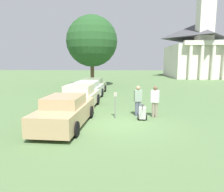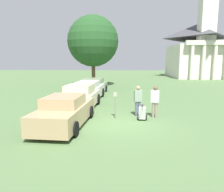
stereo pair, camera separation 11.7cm
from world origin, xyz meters
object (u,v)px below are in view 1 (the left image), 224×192
parking_meter (115,100)px  church (196,44)px  person_supervisor (155,100)px  parked_car_tan (66,112)px  person_worker (138,99)px  parked_car_cream (80,98)px  parked_car_white (88,91)px  parked_car_sage (93,87)px  equipment_cart (142,113)px

parking_meter → church: (14.10, 30.36, 5.03)m
person_supervisor → church: 32.81m
person_supervisor → church: size_ratio=0.07×
parked_car_tan → person_worker: person_worker is taller
parked_car_cream → parked_car_white: 3.23m
parked_car_tan → parked_car_sage: 10.08m
person_worker → equipment_cart: person_worker is taller
parked_car_white → parking_meter: parked_car_white is taller
person_supervisor → equipment_cart: 1.08m
person_worker → parked_car_cream: bearing=-37.4°
person_worker → person_supervisor: (0.90, -0.30, 0.02)m
parked_car_cream → person_worker: person_worker is taller
person_worker → church: bearing=-125.3°
parked_car_cream → parked_car_sage: parked_car_cream is taller
person_supervisor → parked_car_tan: bearing=46.5°
person_worker → church: church is taller
parked_car_tan → equipment_cart: bearing=21.2°
parked_car_tan → church: bearing=66.5°
parked_car_cream → equipment_cart: 4.54m
person_supervisor → equipment_cart: bearing=61.9°
person_supervisor → equipment_cart: (-0.72, -0.53, -0.61)m
parked_car_cream → parked_car_white: parked_car_cream is taller
person_worker → person_supervisor: size_ratio=0.98×
equipment_cart → church: size_ratio=0.04×
parked_car_white → equipment_cart: parked_car_white is taller
parked_car_white → person_supervisor: bearing=-45.7°
parked_car_tan → parked_car_sage: size_ratio=0.94×
parked_car_white → parked_car_sage: bearing=93.8°
parked_car_tan → person_worker: bearing=33.1°
church → parked_car_sage: bearing=-127.0°
parking_meter → equipment_cart: bearing=-12.2°
parked_car_tan → parking_meter: bearing=36.5°
parked_car_white → equipment_cart: size_ratio=5.37×
parked_car_cream → equipment_cart: (3.75, -2.52, -0.34)m
parked_car_tan → person_worker: 4.10m
parked_car_cream → parking_meter: parked_car_cream is taller
parked_car_cream → parked_car_sage: size_ratio=0.92×
parked_car_cream → person_supervisor: bearing=-20.3°
parked_car_tan → parking_meter: size_ratio=3.55×
parked_car_cream → parked_car_white: size_ratio=0.90×
parked_car_tan → parked_car_cream: parked_car_cream is taller
person_worker → parked_car_sage: bearing=-78.2°
parked_car_sage → parking_meter: (2.32, -8.59, 0.30)m
church → equipment_cart: bearing=-112.4°
parked_car_cream → church: bearing=63.5°
equipment_cart → parking_meter: bearing=175.6°
parked_car_sage → church: (16.42, 21.76, 5.33)m
parked_car_white → equipment_cart: (3.75, -5.76, -0.32)m
parked_car_cream → person_supervisor: person_supervisor is taller
parked_car_white → person_worker: bearing=-50.4°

